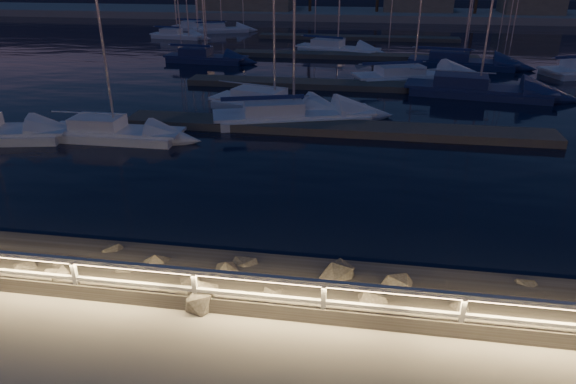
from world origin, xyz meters
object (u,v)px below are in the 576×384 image
object	(u,v)px
sailboat_h	(411,75)
sailboat_i	(176,35)
sailboat_f	(272,103)
sailboat_g	(475,88)
sailboat_n	(220,29)
sailboat_m	(197,27)
sailboat_k	(460,61)
guard_rail	(277,287)
sailboat_c	(289,114)
sailboat_a	(112,131)
sailboat_j	(336,48)
sailboat_e	(204,57)

from	to	relation	value
sailboat_h	sailboat_i	distance (m)	30.93
sailboat_f	sailboat_g	xyz separation A→B (m)	(12.38, 5.65, 0.02)
sailboat_n	sailboat_m	bearing A→B (deg)	134.78
sailboat_f	sailboat_k	world-z (taller)	sailboat_k
sailboat_i	guard_rail	bearing A→B (deg)	-58.80
sailboat_f	sailboat_i	world-z (taller)	sailboat_f
sailboat_c	sailboat_f	world-z (taller)	sailboat_c
sailboat_c	sailboat_i	world-z (taller)	sailboat_c
sailboat_a	sailboat_c	size ratio (longest dim) A/B	0.78
sailboat_i	sailboat_h	bearing A→B (deg)	-28.49
sailboat_g	sailboat_k	bearing A→B (deg)	96.16
sailboat_a	sailboat_k	world-z (taller)	sailboat_k
sailboat_n	sailboat_f	bearing A→B (deg)	-91.06
sailboat_j	guard_rail	bearing A→B (deg)	-70.05
sailboat_f	sailboat_m	world-z (taller)	sailboat_f
sailboat_n	sailboat_c	bearing A→B (deg)	-90.28
sailboat_m	sailboat_n	xyz separation A→B (m)	(3.42, -1.49, -0.01)
guard_rail	sailboat_a	world-z (taller)	sailboat_a
sailboat_m	sailboat_a	bearing A→B (deg)	-70.05
sailboat_j	sailboat_n	distance (m)	19.77
sailboat_i	sailboat_k	world-z (taller)	sailboat_k
sailboat_k	sailboat_n	xyz separation A→B (m)	(-25.67, 18.33, -0.04)
sailboat_j	sailboat_n	bearing A→B (deg)	157.01
sailboat_a	sailboat_m	bearing A→B (deg)	102.63
sailboat_g	sailboat_m	size ratio (longest dim) A/B	1.39
sailboat_h	sailboat_f	bearing A→B (deg)	-152.77
sailboat_c	sailboat_a	bearing A→B (deg)	-170.47
sailboat_c	sailboat_i	distance (m)	35.10
sailboat_a	sailboat_f	bearing A→B (deg)	43.76
sailboat_c	sailboat_h	bearing A→B (deg)	40.89
sailboat_i	sailboat_j	xyz separation A→B (m)	(18.43, -6.95, 0.04)
sailboat_c	sailboat_e	bearing A→B (deg)	103.22
sailboat_e	sailboat_i	world-z (taller)	sailboat_e
sailboat_g	sailboat_n	distance (m)	37.95
sailboat_c	sailboat_f	bearing A→B (deg)	104.22
sailboat_e	guard_rail	bearing A→B (deg)	-65.26
sailboat_c	sailboat_j	size ratio (longest dim) A/B	1.09
sailboat_a	sailboat_e	world-z (taller)	sailboat_e
sailboat_f	sailboat_m	size ratio (longest dim) A/B	1.19
sailboat_g	sailboat_n	bearing A→B (deg)	140.36
sailboat_a	sailboat_f	distance (m)	9.37
sailboat_c	sailboat_h	world-z (taller)	sailboat_h
sailboat_f	sailboat_h	xyz separation A→B (m)	(8.52, 9.56, -0.01)
sailboat_e	sailboat_i	distance (m)	15.65
sailboat_c	sailboat_m	distance (m)	41.67
sailboat_c	sailboat_j	bearing A→B (deg)	70.09
sailboat_k	sailboat_c	bearing A→B (deg)	-112.38
sailboat_f	sailboat_i	bearing A→B (deg)	137.49
sailboat_i	sailboat_n	xyz separation A→B (m)	(3.41, 5.92, 0.00)
sailboat_a	sailboat_i	xyz separation A→B (m)	(-9.51, 34.59, -0.02)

